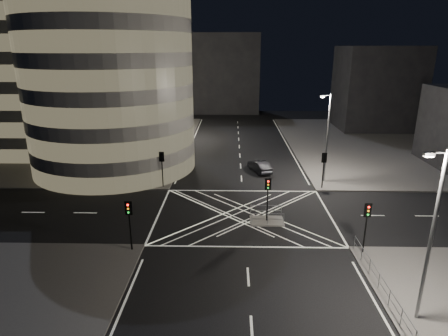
{
  "coord_description": "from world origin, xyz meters",
  "views": [
    {
      "loc": [
        -1.18,
        -32.04,
        14.96
      ],
      "look_at": [
        -1.97,
        4.82,
        3.0
      ],
      "focal_mm": 30.0,
      "sensor_mm": 36.0,
      "label": 1
    }
  ],
  "objects_px": {
    "central_island": "(267,221)",
    "traffic_signal_nl": "(129,216)",
    "street_lamp_right_far": "(327,136)",
    "traffic_signal_fl": "(162,163)",
    "street_lamp_left_near": "(163,129)",
    "traffic_signal_nr": "(367,219)",
    "traffic_signal_island": "(268,192)",
    "street_lamp_right_near": "(431,233)",
    "traffic_signal_fr": "(324,164)",
    "sedan": "(260,166)",
    "street_lamp_left_far": "(182,106)"
  },
  "relations": [
    {
      "from": "traffic_signal_nl",
      "to": "traffic_signal_nr",
      "type": "distance_m",
      "value": 17.6
    },
    {
      "from": "street_lamp_left_near",
      "to": "traffic_signal_island",
      "type": "bearing_deg",
      "value": -49.73
    },
    {
      "from": "traffic_signal_nl",
      "to": "street_lamp_right_near",
      "type": "xyz_separation_m",
      "value": [
        18.24,
        -7.2,
        2.63
      ]
    },
    {
      "from": "traffic_signal_fl",
      "to": "street_lamp_right_far",
      "type": "distance_m",
      "value": 18.55
    },
    {
      "from": "street_lamp_left_near",
      "to": "traffic_signal_fr",
      "type": "bearing_deg",
      "value": -15.92
    },
    {
      "from": "street_lamp_left_near",
      "to": "street_lamp_right_far",
      "type": "bearing_deg",
      "value": -9.03
    },
    {
      "from": "street_lamp_left_far",
      "to": "street_lamp_right_far",
      "type": "relative_size",
      "value": 1.0
    },
    {
      "from": "traffic_signal_fl",
      "to": "traffic_signal_fr",
      "type": "relative_size",
      "value": 1.0
    },
    {
      "from": "traffic_signal_fr",
      "to": "traffic_signal_nr",
      "type": "height_order",
      "value": "same"
    },
    {
      "from": "traffic_signal_nr",
      "to": "street_lamp_right_near",
      "type": "distance_m",
      "value": 7.69
    },
    {
      "from": "street_lamp_right_near",
      "to": "street_lamp_right_far",
      "type": "bearing_deg",
      "value": 90.0
    },
    {
      "from": "street_lamp_left_near",
      "to": "street_lamp_right_near",
      "type": "xyz_separation_m",
      "value": [
        18.87,
        -26.0,
        0.0
      ]
    },
    {
      "from": "traffic_signal_island",
      "to": "street_lamp_left_near",
      "type": "height_order",
      "value": "street_lamp_left_near"
    },
    {
      "from": "central_island",
      "to": "traffic_signal_nl",
      "type": "relative_size",
      "value": 0.75
    },
    {
      "from": "traffic_signal_island",
      "to": "street_lamp_right_far",
      "type": "bearing_deg",
      "value": 54.7
    },
    {
      "from": "street_lamp_right_far",
      "to": "central_island",
      "type": "bearing_deg",
      "value": -125.3
    },
    {
      "from": "traffic_signal_island",
      "to": "street_lamp_left_near",
      "type": "relative_size",
      "value": 0.4
    },
    {
      "from": "traffic_signal_nr",
      "to": "street_lamp_left_far",
      "type": "distance_m",
      "value": 41.15
    },
    {
      "from": "traffic_signal_nl",
      "to": "traffic_signal_nr",
      "type": "xyz_separation_m",
      "value": [
        17.6,
        0.0,
        0.0
      ]
    },
    {
      "from": "street_lamp_left_near",
      "to": "traffic_signal_nr",
      "type": "bearing_deg",
      "value": -45.87
    },
    {
      "from": "central_island",
      "to": "street_lamp_right_far",
      "type": "relative_size",
      "value": 0.3
    },
    {
      "from": "traffic_signal_fr",
      "to": "traffic_signal_island",
      "type": "height_order",
      "value": "same"
    },
    {
      "from": "traffic_signal_island",
      "to": "sedan",
      "type": "height_order",
      "value": "traffic_signal_island"
    },
    {
      "from": "central_island",
      "to": "street_lamp_left_near",
      "type": "relative_size",
      "value": 0.3
    },
    {
      "from": "traffic_signal_fr",
      "to": "sedan",
      "type": "height_order",
      "value": "traffic_signal_fr"
    },
    {
      "from": "central_island",
      "to": "sedan",
      "type": "xyz_separation_m",
      "value": [
        0.32,
        14.12,
        0.66
      ]
    },
    {
      "from": "traffic_signal_fl",
      "to": "sedan",
      "type": "xyz_separation_m",
      "value": [
        11.12,
        5.82,
        -2.18
      ]
    },
    {
      "from": "central_island",
      "to": "street_lamp_left_near",
      "type": "bearing_deg",
      "value": 130.27
    },
    {
      "from": "central_island",
      "to": "traffic_signal_nl",
      "type": "bearing_deg",
      "value": -153.86
    },
    {
      "from": "traffic_signal_fr",
      "to": "street_lamp_right_near",
      "type": "xyz_separation_m",
      "value": [
        0.64,
        -20.8,
        2.63
      ]
    },
    {
      "from": "street_lamp_left_near",
      "to": "sedan",
      "type": "bearing_deg",
      "value": 3.03
    },
    {
      "from": "traffic_signal_nr",
      "to": "central_island",
      "type": "bearing_deg",
      "value": 142.07
    },
    {
      "from": "traffic_signal_nl",
      "to": "sedan",
      "type": "xyz_separation_m",
      "value": [
        11.12,
        19.42,
        -2.18
      ]
    },
    {
      "from": "traffic_signal_nl",
      "to": "street_lamp_right_far",
      "type": "bearing_deg",
      "value": 40.91
    },
    {
      "from": "traffic_signal_fr",
      "to": "central_island",
      "type": "bearing_deg",
      "value": -129.33
    },
    {
      "from": "sedan",
      "to": "street_lamp_left_far",
      "type": "bearing_deg",
      "value": -76.68
    },
    {
      "from": "central_island",
      "to": "traffic_signal_fl",
      "type": "bearing_deg",
      "value": 142.46
    },
    {
      "from": "street_lamp_left_far",
      "to": "street_lamp_right_far",
      "type": "height_order",
      "value": "same"
    },
    {
      "from": "traffic_signal_nr",
      "to": "sedan",
      "type": "distance_m",
      "value": 20.59
    },
    {
      "from": "traffic_signal_nr",
      "to": "traffic_signal_island",
      "type": "bearing_deg",
      "value": 142.07
    },
    {
      "from": "traffic_signal_island",
      "to": "traffic_signal_fr",
      "type": "bearing_deg",
      "value": 50.67
    },
    {
      "from": "traffic_signal_nr",
      "to": "street_lamp_left_near",
      "type": "bearing_deg",
      "value": 134.13
    },
    {
      "from": "street_lamp_right_far",
      "to": "sedan",
      "type": "distance_m",
      "value": 9.32
    },
    {
      "from": "traffic_signal_nl",
      "to": "street_lamp_right_far",
      "type": "xyz_separation_m",
      "value": [
        18.24,
        15.8,
        2.63
      ]
    },
    {
      "from": "street_lamp_right_far",
      "to": "traffic_signal_fl",
      "type": "bearing_deg",
      "value": -173.12
    },
    {
      "from": "central_island",
      "to": "street_lamp_right_near",
      "type": "distance_m",
      "value": 15.54
    },
    {
      "from": "traffic_signal_nl",
      "to": "street_lamp_right_far",
      "type": "height_order",
      "value": "street_lamp_right_far"
    },
    {
      "from": "sedan",
      "to": "traffic_signal_nl",
      "type": "bearing_deg",
      "value": 39.45
    },
    {
      "from": "central_island",
      "to": "traffic_signal_fr",
      "type": "height_order",
      "value": "traffic_signal_fr"
    },
    {
      "from": "street_lamp_left_near",
      "to": "street_lamp_right_near",
      "type": "bearing_deg",
      "value": -54.03
    }
  ]
}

